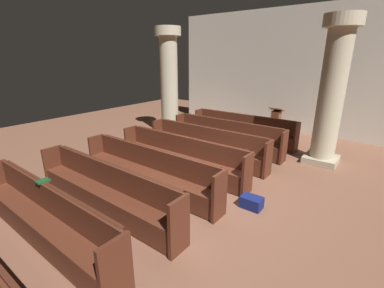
{
  "coord_description": "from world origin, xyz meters",
  "views": [
    {
      "loc": [
        3.04,
        -4.31,
        2.8
      ],
      "look_at": [
        -0.7,
        0.6,
        0.75
      ],
      "focal_mm": 24.76,
      "sensor_mm": 36.0,
      "label": 1
    }
  ],
  "objects_px": {
    "pew_row_0": "(243,127)",
    "pew_row_4": "(148,169)",
    "pew_row_5": "(105,188)",
    "pew_row_6": "(43,215)",
    "lectern": "(275,125)",
    "kneeler_box_navy": "(252,202)",
    "pillar_aisle_side": "(332,91)",
    "pillar_far_side": "(169,81)",
    "hymn_book": "(43,181)",
    "pew_row_1": "(226,135)",
    "pew_row_3": "(181,155)",
    "pew_row_2": "(206,144)"
  },
  "relations": [
    {
      "from": "pew_row_0",
      "to": "pew_row_4",
      "type": "bearing_deg",
      "value": -90.0
    },
    {
      "from": "pew_row_5",
      "to": "pew_row_6",
      "type": "xyz_separation_m",
      "value": [
        0.0,
        -1.11,
        0.0
      ]
    },
    {
      "from": "lectern",
      "to": "kneeler_box_navy",
      "type": "distance_m",
      "value": 5.16
    },
    {
      "from": "lectern",
      "to": "kneeler_box_navy",
      "type": "xyz_separation_m",
      "value": [
        1.43,
        -4.94,
        -0.34
      ]
    },
    {
      "from": "pew_row_0",
      "to": "pillar_aisle_side",
      "type": "bearing_deg",
      "value": -9.32
    },
    {
      "from": "pillar_far_side",
      "to": "hymn_book",
      "type": "bearing_deg",
      "value": -67.36
    },
    {
      "from": "pew_row_6",
      "to": "kneeler_box_navy",
      "type": "distance_m",
      "value": 3.6
    },
    {
      "from": "lectern",
      "to": "pillar_aisle_side",
      "type": "bearing_deg",
      "value": -39.85
    },
    {
      "from": "pew_row_1",
      "to": "hymn_book",
      "type": "distance_m",
      "value": 5.37
    },
    {
      "from": "pew_row_6",
      "to": "pillar_aisle_side",
      "type": "height_order",
      "value": "pillar_aisle_side"
    },
    {
      "from": "pillar_far_side",
      "to": "pew_row_1",
      "type": "bearing_deg",
      "value": -6.52
    },
    {
      "from": "pew_row_0",
      "to": "pew_row_5",
      "type": "bearing_deg",
      "value": -90.0
    },
    {
      "from": "pew_row_5",
      "to": "pillar_aisle_side",
      "type": "distance_m",
      "value": 5.93
    },
    {
      "from": "pew_row_0",
      "to": "pew_row_1",
      "type": "relative_size",
      "value": 1.0
    },
    {
      "from": "pillar_aisle_side",
      "to": "pew_row_3",
      "type": "bearing_deg",
      "value": -132.57
    },
    {
      "from": "pew_row_3",
      "to": "pew_row_6",
      "type": "relative_size",
      "value": 1.0
    },
    {
      "from": "pew_row_2",
      "to": "hymn_book",
      "type": "relative_size",
      "value": 18.99
    },
    {
      "from": "hymn_book",
      "to": "kneeler_box_navy",
      "type": "bearing_deg",
      "value": 48.59
    },
    {
      "from": "pew_row_4",
      "to": "lectern",
      "type": "bearing_deg",
      "value": 82.84
    },
    {
      "from": "pew_row_2",
      "to": "pillar_far_side",
      "type": "height_order",
      "value": "pillar_far_side"
    },
    {
      "from": "pew_row_2",
      "to": "pew_row_1",
      "type": "bearing_deg",
      "value": 90.0
    },
    {
      "from": "pew_row_3",
      "to": "pillar_far_side",
      "type": "xyz_separation_m",
      "value": [
        -2.6,
        2.51,
        1.47
      ]
    },
    {
      "from": "pillar_far_side",
      "to": "lectern",
      "type": "xyz_separation_m",
      "value": [
        3.3,
        2.0,
        -1.5
      ]
    },
    {
      "from": "lectern",
      "to": "kneeler_box_navy",
      "type": "height_order",
      "value": "lectern"
    },
    {
      "from": "pew_row_1",
      "to": "pew_row_2",
      "type": "height_order",
      "value": "same"
    },
    {
      "from": "pew_row_0",
      "to": "hymn_book",
      "type": "xyz_separation_m",
      "value": [
        -0.24,
        -6.45,
        0.44
      ]
    },
    {
      "from": "pillar_aisle_side",
      "to": "lectern",
      "type": "height_order",
      "value": "pillar_aisle_side"
    },
    {
      "from": "pillar_aisle_side",
      "to": "pew_row_5",
      "type": "bearing_deg",
      "value": -117.47
    },
    {
      "from": "pew_row_0",
      "to": "lectern",
      "type": "height_order",
      "value": "lectern"
    },
    {
      "from": "lectern",
      "to": "hymn_book",
      "type": "height_order",
      "value": "lectern"
    },
    {
      "from": "pew_row_0",
      "to": "pew_row_6",
      "type": "bearing_deg",
      "value": -90.0
    },
    {
      "from": "pew_row_6",
      "to": "pillar_far_side",
      "type": "xyz_separation_m",
      "value": [
        -2.6,
        5.82,
        1.47
      ]
    },
    {
      "from": "pillar_aisle_side",
      "to": "pew_row_4",
      "type": "bearing_deg",
      "value": -123.58
    },
    {
      "from": "pillar_aisle_side",
      "to": "kneeler_box_navy",
      "type": "height_order",
      "value": "pillar_aisle_side"
    },
    {
      "from": "pew_row_1",
      "to": "pew_row_2",
      "type": "distance_m",
      "value": 1.11
    },
    {
      "from": "pew_row_6",
      "to": "pillar_far_side",
      "type": "relative_size",
      "value": 0.98
    },
    {
      "from": "pew_row_2",
      "to": "lectern",
      "type": "height_order",
      "value": "lectern"
    },
    {
      "from": "pillar_far_side",
      "to": "kneeler_box_navy",
      "type": "height_order",
      "value": "pillar_far_side"
    },
    {
      "from": "pew_row_2",
      "to": "pew_row_3",
      "type": "distance_m",
      "value": 1.11
    },
    {
      "from": "pew_row_1",
      "to": "pew_row_4",
      "type": "bearing_deg",
      "value": -90.0
    },
    {
      "from": "hymn_book",
      "to": "pillar_far_side",
      "type": "bearing_deg",
      "value": 112.64
    },
    {
      "from": "pew_row_2",
      "to": "pew_row_6",
      "type": "relative_size",
      "value": 1.0
    },
    {
      "from": "pew_row_3",
      "to": "pillar_far_side",
      "type": "distance_m",
      "value": 3.9
    },
    {
      "from": "pew_row_5",
      "to": "kneeler_box_navy",
      "type": "relative_size",
      "value": 9.15
    },
    {
      "from": "pew_row_2",
      "to": "kneeler_box_navy",
      "type": "distance_m",
      "value": 2.66
    },
    {
      "from": "pew_row_1",
      "to": "pew_row_6",
      "type": "height_order",
      "value": "same"
    },
    {
      "from": "pew_row_3",
      "to": "kneeler_box_navy",
      "type": "height_order",
      "value": "pew_row_3"
    },
    {
      "from": "pew_row_1",
      "to": "pillar_far_side",
      "type": "distance_m",
      "value": 3.0
    },
    {
      "from": "pew_row_4",
      "to": "pew_row_6",
      "type": "bearing_deg",
      "value": -90.0
    },
    {
      "from": "lectern",
      "to": "pew_row_2",
      "type": "bearing_deg",
      "value": -101.72
    }
  ]
}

